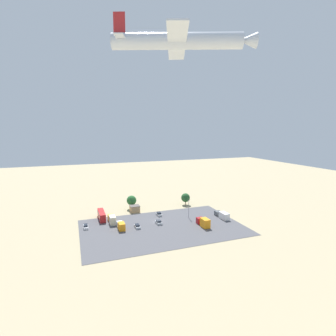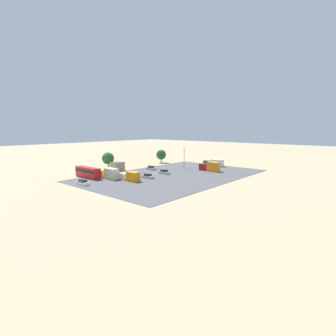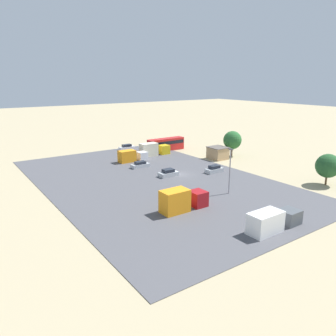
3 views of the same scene
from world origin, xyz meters
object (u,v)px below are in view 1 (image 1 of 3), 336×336
shed_building (135,209)px  parked_truck_3 (121,226)px  parked_car_3 (159,222)px  parked_car_1 (86,227)px  parked_car_2 (137,226)px  bus (102,215)px  parked_truck_0 (204,222)px  parked_car_0 (159,214)px  parked_truck_2 (112,219)px  airplane (183,41)px  parked_truck_1 (222,215)px

shed_building → parked_truck_3: bearing=62.6°
parked_truck_3 → parked_car_3: bearing=0.5°
parked_car_1 → parked_car_3: bearing=-10.8°
shed_building → parked_car_2: bearing=79.6°
parked_car_1 → bus: bearing=50.7°
parked_truck_0 → parked_car_0: bearing=124.7°
bus → parked_truck_2: size_ratio=1.33×
parked_car_0 → parked_car_1: (31.80, 4.31, -0.01)m
parked_car_2 → parked_car_3: size_ratio=1.04×
parked_car_1 → parked_truck_3: parked_truck_3 is taller
parked_truck_3 → bus: bearing=112.4°
parked_car_1 → shed_building: bearing=30.8°
parked_car_1 → airplane: (-21.69, 44.85, 58.18)m
parked_car_1 → parked_truck_3: (-12.93, 5.57, 0.66)m
parked_car_0 → parked_truck_3: parked_truck_3 is taller
parked_car_3 → parked_truck_3: bearing=0.5°
parked_car_3 → airplane: (6.78, 39.42, 58.19)m
parked_truck_2 → airplane: size_ratio=0.26×
parked_car_1 → parked_truck_2: size_ratio=0.54×
parked_car_2 → airplane: (-2.53, 38.16, 58.22)m
parked_car_2 → parked_car_1: bearing=160.8°
parked_truck_2 → parked_car_0: bearing=5.7°
shed_building → parked_car_1: shed_building is taller
parked_car_1 → parked_car_2: bearing=-19.2°
parked_car_1 → parked_truck_0: (-44.62, 14.22, 0.96)m
parked_car_1 → airplane: 76.60m
bus → parked_truck_2: 7.36m
parked_truck_0 → airplane: airplane is taller
parked_car_2 → parked_truck_0: 26.56m
bus → parked_truck_3: bearing=112.4°
bus → airplane: (-14.63, 53.49, 56.99)m
parked_truck_3 → parked_car_0: bearing=27.6°
parked_truck_1 → parked_truck_2: (46.34, -10.68, 0.24)m
bus → parked_truck_3: bus is taller
parked_car_3 → parked_truck_2: size_ratio=0.49×
bus → parked_truck_1: size_ratio=1.25×
parked_car_0 → parked_car_3: parked_car_0 is taller
parked_car_1 → parked_truck_1: 57.56m
parked_car_3 → parked_truck_3: parked_truck_3 is taller
parked_car_3 → airplane: bearing=80.2°
shed_building → parked_car_3: shed_building is taller
bus → parked_truck_0: parked_truck_0 is taller
parked_truck_2 → airplane: 74.93m
bus → parked_car_3: bus is taller
shed_building → parked_car_0: 12.95m
parked_car_1 → parked_truck_1: parked_truck_1 is taller
parked_car_1 → parked_car_2: 20.30m
parked_car_3 → parked_truck_2: parked_truck_2 is taller
parked_car_1 → parked_car_2: (-19.16, 6.69, -0.04)m
airplane → bus: bearing=-143.2°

